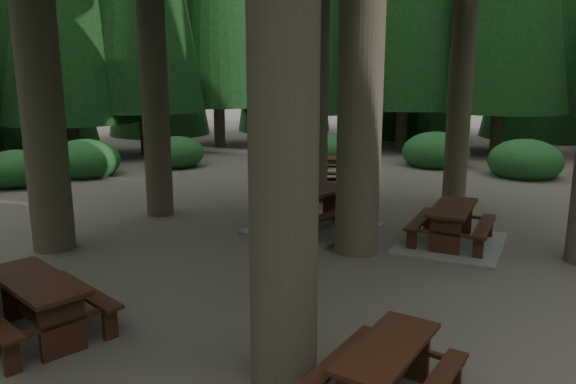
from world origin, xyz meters
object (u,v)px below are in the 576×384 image
picnic_table_b (37,298)px  picnic_table_e (387,365)px  picnic_table_d (312,167)px  picnic_table_c (313,216)px  picnic_table_a (451,231)px

picnic_table_b → picnic_table_e: 4.64m
picnic_table_d → picnic_table_e: 11.47m
picnic_table_c → picnic_table_d: 4.83m
picnic_table_b → picnic_table_d: size_ratio=0.85×
picnic_table_b → picnic_table_d: (8.65, 6.29, 0.04)m
picnic_table_b → picnic_table_e: bearing=-155.3°
picnic_table_d → picnic_table_e: (-5.76, -9.92, -0.11)m
picnic_table_a → picnic_table_d: picnic_table_d is taller
picnic_table_d → picnic_table_b: bearing=-105.7°
picnic_table_a → picnic_table_b: bearing=146.7°
picnic_table_e → picnic_table_d: bearing=34.1°
picnic_table_c → picnic_table_d: picnic_table_c is taller
picnic_table_a → picnic_table_c: (-1.77, 2.39, 0.03)m
picnic_table_a → picnic_table_c: picnic_table_c is taller
picnic_table_a → picnic_table_c: bearing=93.9°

